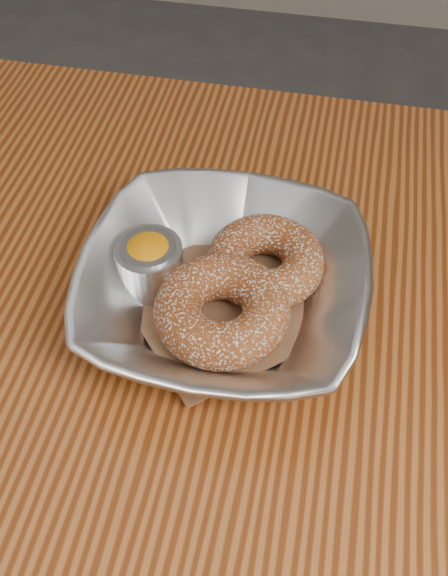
% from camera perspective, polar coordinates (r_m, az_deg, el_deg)
% --- Properties ---
extents(table, '(1.20, 0.80, 0.75)m').
position_cam_1_polar(table, '(0.62, -3.46, -12.45)').
color(table, brown).
rests_on(table, ground_plane).
extents(serving_bowl, '(0.23, 0.23, 0.06)m').
position_cam_1_polar(serving_bowl, '(0.55, 0.00, -0.09)').
color(serving_bowl, silver).
rests_on(serving_bowl, table).
extents(parchment, '(0.20, 0.20, 0.00)m').
position_cam_1_polar(parchment, '(0.56, 0.00, -1.37)').
color(parchment, brown).
rests_on(parchment, table).
extents(donut_back, '(0.13, 0.13, 0.04)m').
position_cam_1_polar(donut_back, '(0.57, 3.52, 2.28)').
color(donut_back, '#92431B').
rests_on(donut_back, parchment).
extents(donut_front, '(0.15, 0.15, 0.04)m').
position_cam_1_polar(donut_front, '(0.53, -0.17, -1.89)').
color(donut_front, '#92431B').
rests_on(donut_front, parchment).
extents(ramekin, '(0.06, 0.06, 0.05)m').
position_cam_1_polar(ramekin, '(0.56, -6.30, 2.16)').
color(ramekin, silver).
rests_on(ramekin, table).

